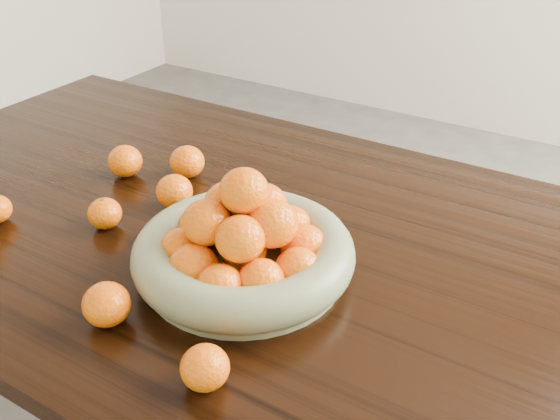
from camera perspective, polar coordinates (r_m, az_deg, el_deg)
The scene contains 8 objects.
dining_table at distance 1.22m, azimuth -0.35°, elevation -6.16°, with size 2.00×1.00×0.75m.
fruit_bowl at distance 1.05m, azimuth -3.34°, elevation -3.36°, with size 0.38×0.38×0.20m.
loose_orange_0 at distance 1.24m, azimuth -15.72°, elevation -0.30°, with size 0.07×0.07×0.06m, color orange.
loose_orange_1 at distance 1.00m, azimuth -15.58°, elevation -8.31°, with size 0.07×0.07×0.07m, color orange.
loose_orange_2 at distance 0.87m, azimuth -6.88°, elevation -14.12°, with size 0.07×0.07×0.06m, color orange.
loose_orange_3 at distance 1.39m, azimuth -8.48°, elevation 4.39°, with size 0.08×0.08×0.07m, color orange.
loose_orange_4 at distance 1.27m, azimuth -9.63°, elevation 1.70°, with size 0.07×0.07×0.07m, color orange.
loose_orange_5 at distance 1.42m, azimuth -13.98°, elevation 4.36°, with size 0.08×0.08×0.07m, color orange.
Camera 1 is at (0.52, -0.83, 1.40)m, focal length 40.00 mm.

